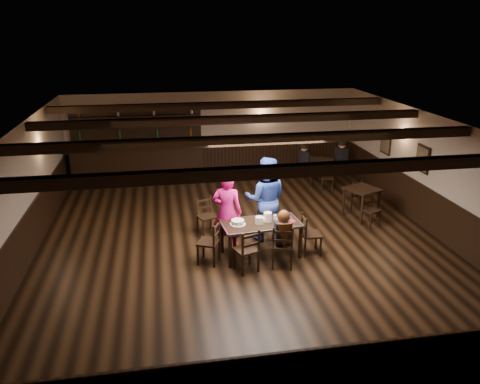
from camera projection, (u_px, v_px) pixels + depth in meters
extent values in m
plane|color=black|center=(242.00, 243.00, 10.50)|extent=(10.00, 10.00, 0.00)
cube|color=#BAAE9A|center=(214.00, 135.00, 14.67)|extent=(9.00, 0.02, 2.70)
cube|color=#BAAE9A|center=(319.00, 325.00, 5.40)|extent=(9.00, 0.02, 2.70)
cube|color=#BAAE9A|center=(20.00, 199.00, 9.31)|extent=(0.02, 10.00, 2.70)
cube|color=#BAAE9A|center=(434.00, 175.00, 10.77)|extent=(0.02, 10.00, 2.70)
cube|color=silver|center=(242.00, 124.00, 9.58)|extent=(9.00, 10.00, 0.02)
cube|color=black|center=(215.00, 161.00, 14.93)|extent=(9.00, 0.04, 1.00)
cube|color=black|center=(314.00, 382.00, 5.72)|extent=(9.00, 0.04, 1.00)
cube|color=black|center=(28.00, 237.00, 9.60)|extent=(0.04, 10.00, 1.00)
cube|color=black|center=(428.00, 209.00, 11.05)|extent=(0.04, 10.00, 1.00)
cube|color=black|center=(152.00, 121.00, 14.17)|extent=(0.90, 0.03, 1.00)
cube|color=black|center=(152.00, 122.00, 14.15)|extent=(0.80, 0.02, 0.90)
cube|color=black|center=(423.00, 159.00, 11.14)|extent=(0.03, 0.55, 0.65)
cube|color=#72664C|center=(422.00, 159.00, 11.14)|extent=(0.02, 0.45, 0.55)
cube|color=black|center=(386.00, 142.00, 12.92)|extent=(0.03, 0.55, 0.65)
cube|color=#72664C|center=(385.00, 142.00, 12.92)|extent=(0.02, 0.45, 0.55)
cube|color=black|center=(279.00, 171.00, 6.84)|extent=(8.90, 0.18, 0.18)
cube|color=black|center=(252.00, 140.00, 8.69)|extent=(8.90, 0.18, 0.18)
cube|color=black|center=(235.00, 120.00, 10.54)|extent=(8.90, 0.18, 0.18)
cube|color=black|center=(222.00, 105.00, 12.40)|extent=(8.90, 0.18, 0.18)
cube|color=black|center=(230.00, 252.00, 9.31)|extent=(0.07, 0.07, 0.71)
cube|color=black|center=(222.00, 237.00, 9.94)|extent=(0.07, 0.07, 0.71)
cube|color=black|center=(300.00, 243.00, 9.69)|extent=(0.07, 0.07, 0.71)
cube|color=black|center=(288.00, 229.00, 10.32)|extent=(0.07, 0.07, 0.71)
cube|color=black|center=(261.00, 224.00, 9.69)|extent=(1.70, 0.97, 0.04)
cube|color=#A5A8AD|center=(255.00, 217.00, 10.04)|extent=(1.62, 0.19, 0.05)
cube|color=#A5A8AD|center=(267.00, 231.00, 9.34)|extent=(1.62, 0.19, 0.05)
cube|color=#A5A8AD|center=(297.00, 220.00, 9.89)|extent=(0.11, 0.81, 0.05)
cube|color=#A5A8AD|center=(224.00, 228.00, 9.49)|extent=(0.11, 0.81, 0.05)
cube|color=black|center=(250.00, 255.00, 9.47)|extent=(0.05, 0.05, 0.43)
cube|color=black|center=(259.00, 262.00, 9.19)|extent=(0.05, 0.05, 0.43)
cube|color=black|center=(234.00, 259.00, 9.30)|extent=(0.05, 0.05, 0.43)
cube|color=black|center=(243.00, 267.00, 9.02)|extent=(0.05, 0.05, 0.43)
cube|color=black|center=(246.00, 250.00, 9.17)|extent=(0.54, 0.52, 0.04)
cube|color=black|center=(251.00, 243.00, 8.95)|extent=(0.41, 0.18, 0.45)
cube|color=black|center=(251.00, 245.00, 8.97)|extent=(0.35, 0.15, 0.05)
cube|color=black|center=(251.00, 236.00, 8.91)|extent=(0.35, 0.15, 0.05)
cube|color=black|center=(291.00, 253.00, 9.57)|extent=(0.04, 0.04, 0.44)
cube|color=black|center=(291.00, 261.00, 9.24)|extent=(0.04, 0.04, 0.44)
cube|color=black|center=(273.00, 252.00, 9.60)|extent=(0.04, 0.04, 0.44)
cube|color=black|center=(273.00, 260.00, 9.27)|extent=(0.04, 0.04, 0.44)
cube|color=black|center=(282.00, 245.00, 9.34)|extent=(0.52, 0.50, 0.04)
cube|color=black|center=(283.00, 239.00, 9.10)|extent=(0.42, 0.15, 0.46)
cube|color=black|center=(283.00, 241.00, 9.12)|extent=(0.36, 0.12, 0.05)
cube|color=black|center=(283.00, 232.00, 9.05)|extent=(0.36, 0.12, 0.05)
cube|color=black|center=(204.00, 248.00, 9.78)|extent=(0.05, 0.05, 0.44)
cube|color=black|center=(219.00, 250.00, 9.70)|extent=(0.05, 0.05, 0.44)
cube|color=black|center=(198.00, 256.00, 9.45)|extent=(0.05, 0.05, 0.44)
cube|color=black|center=(214.00, 258.00, 9.37)|extent=(0.05, 0.05, 0.44)
cube|color=black|center=(208.00, 242.00, 9.49)|extent=(0.54, 0.55, 0.04)
cube|color=black|center=(216.00, 233.00, 9.38)|extent=(0.21, 0.40, 0.46)
cube|color=black|center=(216.00, 235.00, 9.39)|extent=(0.17, 0.34, 0.05)
cube|color=black|center=(216.00, 227.00, 9.33)|extent=(0.17, 0.34, 0.05)
cube|color=black|center=(321.00, 247.00, 9.81)|extent=(0.04, 0.04, 0.42)
cube|color=black|center=(305.00, 248.00, 9.78)|extent=(0.04, 0.04, 0.42)
cube|color=black|center=(316.00, 240.00, 10.14)|extent=(0.04, 0.04, 0.42)
cube|color=black|center=(301.00, 241.00, 10.11)|extent=(0.04, 0.04, 0.42)
cube|color=black|center=(311.00, 234.00, 9.88)|extent=(0.41, 0.43, 0.04)
cube|color=black|center=(304.00, 225.00, 9.79)|extent=(0.05, 0.41, 0.44)
cube|color=black|center=(304.00, 227.00, 9.80)|extent=(0.04, 0.35, 0.05)
cube|color=black|center=(304.00, 219.00, 9.74)|extent=(0.04, 0.35, 0.05)
cube|color=black|center=(203.00, 230.00, 10.67)|extent=(0.04, 0.04, 0.41)
cube|color=black|center=(197.00, 225.00, 10.94)|extent=(0.04, 0.04, 0.41)
cube|color=black|center=(217.00, 227.00, 10.83)|extent=(0.04, 0.04, 0.41)
cube|color=black|center=(211.00, 222.00, 11.10)|extent=(0.04, 0.04, 0.41)
cube|color=black|center=(207.00, 217.00, 10.81)|extent=(0.51, 0.50, 0.04)
cube|color=black|center=(204.00, 206.00, 10.87)|extent=(0.39, 0.17, 0.43)
cube|color=black|center=(204.00, 207.00, 10.88)|extent=(0.33, 0.14, 0.05)
cube|color=black|center=(204.00, 200.00, 10.83)|extent=(0.33, 0.14, 0.05)
imported|color=#D61A87|center=(227.00, 212.00, 9.92)|extent=(0.73, 0.59, 1.74)
imported|color=navy|center=(265.00, 199.00, 10.38)|extent=(1.08, 0.93, 1.93)
cube|color=black|center=(281.00, 240.00, 9.43)|extent=(0.31, 0.31, 0.12)
cube|color=black|center=(283.00, 233.00, 9.25)|extent=(0.32, 0.19, 0.46)
cylinder|color=black|center=(283.00, 223.00, 9.18)|extent=(0.10, 0.32, 0.32)
sphere|color=#D8A384|center=(283.00, 216.00, 9.13)|extent=(0.20, 0.20, 0.20)
sphere|color=#39190D|center=(284.00, 217.00, 9.10)|extent=(0.25, 0.25, 0.25)
cone|color=#39190D|center=(284.00, 236.00, 9.14)|extent=(0.19, 0.19, 0.57)
cylinder|color=white|center=(238.00, 224.00, 9.59)|extent=(0.33, 0.33, 0.01)
cylinder|color=white|center=(238.00, 222.00, 9.57)|extent=(0.26, 0.26, 0.09)
cylinder|color=silver|center=(238.00, 223.00, 9.58)|extent=(0.28, 0.28, 0.04)
cylinder|color=white|center=(259.00, 220.00, 9.61)|extent=(0.16, 0.16, 0.15)
cylinder|color=white|center=(268.00, 217.00, 9.71)|extent=(0.17, 0.17, 0.20)
cylinder|color=#A5A8AD|center=(263.00, 219.00, 9.82)|extent=(0.05, 0.05, 0.03)
sphere|color=orange|center=(263.00, 218.00, 9.81)|extent=(0.03, 0.03, 0.03)
cylinder|color=silver|center=(277.00, 220.00, 9.69)|extent=(0.03, 0.03, 0.09)
cylinder|color=#A5A8AD|center=(280.00, 220.00, 9.70)|extent=(0.04, 0.04, 0.10)
cylinder|color=silver|center=(275.00, 217.00, 9.81)|extent=(0.07, 0.07, 0.10)
cube|color=maroon|center=(287.00, 221.00, 9.76)|extent=(0.38, 0.33, 0.00)
cube|color=#0F214C|center=(285.00, 217.00, 9.95)|extent=(0.30, 0.22, 0.00)
cube|color=black|center=(139.00, 166.00, 14.24)|extent=(3.88, 0.60, 1.10)
cube|color=black|center=(138.00, 148.00, 14.04)|extent=(4.08, 0.70, 0.05)
cube|color=black|center=(138.00, 146.00, 14.30)|extent=(3.88, 0.10, 2.20)
cube|color=black|center=(137.00, 139.00, 14.13)|extent=(3.78, 0.22, 0.03)
cube|color=black|center=(137.00, 128.00, 14.01)|extent=(3.78, 0.22, 0.03)
cube|color=black|center=(136.00, 116.00, 13.89)|extent=(3.78, 0.22, 0.03)
cube|color=black|center=(362.00, 189.00, 11.72)|extent=(0.96, 0.96, 0.04)
cube|color=black|center=(362.00, 209.00, 11.46)|extent=(0.05, 0.05, 0.71)
cube|color=black|center=(344.00, 202.00, 11.93)|extent=(0.05, 0.05, 0.71)
cube|color=black|center=(378.00, 204.00, 11.77)|extent=(0.05, 0.05, 0.71)
cube|color=black|center=(361.00, 197.00, 12.24)|extent=(0.05, 0.05, 0.71)
cube|color=black|center=(322.00, 161.00, 14.16)|extent=(0.92, 0.92, 0.04)
cube|color=black|center=(311.00, 175.00, 14.06)|extent=(0.04, 0.04, 0.71)
cube|color=black|center=(312.00, 169.00, 14.61)|extent=(0.04, 0.04, 0.71)
cube|color=black|center=(331.00, 176.00, 13.96)|extent=(0.04, 0.04, 0.71)
cube|color=black|center=(331.00, 170.00, 14.51)|extent=(0.04, 0.04, 0.71)
cube|color=black|center=(304.00, 160.00, 14.23)|extent=(0.23, 0.38, 0.54)
sphere|color=#D8A384|center=(304.00, 148.00, 14.10)|extent=(0.21, 0.21, 0.21)
sphere|color=black|center=(304.00, 147.00, 14.09)|extent=(0.22, 0.22, 0.22)
cube|color=black|center=(341.00, 157.00, 14.45)|extent=(0.31, 0.43, 0.57)
sphere|color=#D8A384|center=(342.00, 145.00, 14.32)|extent=(0.22, 0.22, 0.22)
sphere|color=black|center=(342.00, 144.00, 14.31)|extent=(0.23, 0.23, 0.23)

